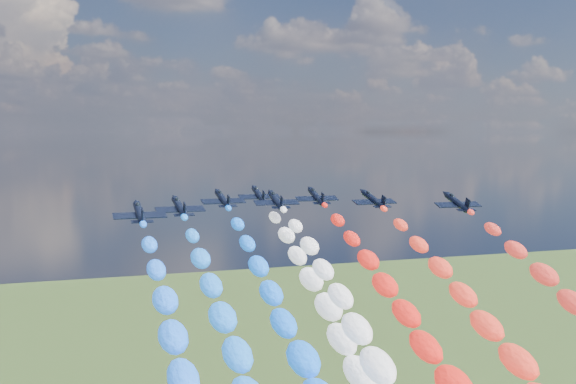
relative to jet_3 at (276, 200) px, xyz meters
name	(u,v)px	position (x,y,z in m)	size (l,w,h in m)	color
jet_0	(139,213)	(-28.38, -14.20, 0.00)	(8.80, 11.80, 2.60)	black
jet_1	(179,207)	(-20.34, -6.70, 0.00)	(8.80, 11.80, 2.60)	black
jet_2	(223,199)	(-9.39, 5.92, 0.00)	(8.80, 11.80, 2.60)	black
jet_3	(276,200)	(0.00, 0.00, 0.00)	(8.80, 11.80, 2.60)	black
jet_4	(259,195)	(0.38, 13.70, 0.00)	(8.80, 11.80, 2.60)	black
trail_4	(352,376)	(0.38, -37.52, -23.46)	(5.89, 98.70, 50.13)	white
jet_5	(316,196)	(10.60, 5.62, 0.00)	(8.80, 11.80, 2.60)	black
jet_6	(373,200)	(18.92, -4.67, 0.00)	(8.80, 11.80, 2.60)	black
jet_7	(457,202)	(31.64, -15.07, 0.00)	(8.80, 11.80, 2.60)	black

